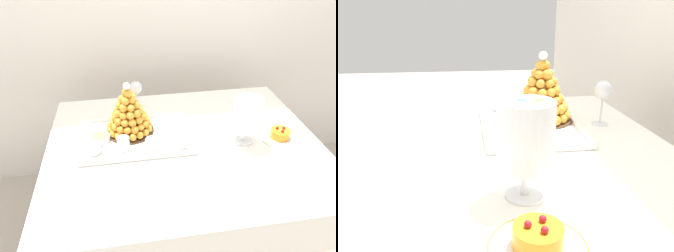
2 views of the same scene
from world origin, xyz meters
TOP-DOWN VIEW (x-y plane):
  - ground_plane at (0.00, 0.00)m, footprint 12.00×12.00m
  - buffet_table at (0.00, 0.00)m, footprint 1.28×0.99m
  - serving_tray at (-0.22, 0.07)m, footprint 0.53×0.34m
  - croquembouche at (-0.25, 0.13)m, footprint 0.23×0.23m
  - dessert_cup_left at (-0.42, -0.01)m, footprint 0.06×0.06m
  - dessert_cup_mid_left at (-0.28, -0.01)m, footprint 0.06×0.06m
  - dessert_cup_centre at (-0.16, -0.02)m, footprint 0.06×0.06m
  - dessert_cup_mid_right at (-0.02, -0.02)m, footprint 0.06×0.06m
  - creme_brulee_ramekin at (-0.39, 0.07)m, footprint 0.09×0.09m
  - macaron_goblet at (0.28, -0.03)m, footprint 0.13×0.13m
  - fruit_tart_plate at (0.46, -0.04)m, footprint 0.19×0.19m
  - wine_glass at (-0.20, 0.34)m, footprint 0.07×0.07m

SIDE VIEW (x-z plane):
  - ground_plane at x=0.00m, z-range 0.00..0.00m
  - buffet_table at x=0.00m, z-range 0.29..1.04m
  - serving_tray at x=-0.22m, z-range 0.74..0.77m
  - fruit_tart_plate at x=0.46m, z-range 0.74..0.80m
  - creme_brulee_ramekin at x=-0.39m, z-range 0.76..0.79m
  - dessert_cup_left at x=-0.42m, z-range 0.76..0.80m
  - dessert_cup_centre at x=-0.16m, z-range 0.76..0.80m
  - dessert_cup_mid_right at x=-0.02m, z-range 0.76..0.81m
  - dessert_cup_mid_left at x=-0.28m, z-range 0.76..0.82m
  - croquembouche at x=-0.25m, z-range 0.73..0.99m
  - wine_glass at x=-0.20m, z-range 0.79..0.96m
  - macaron_goblet at x=0.28m, z-range 0.78..1.02m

